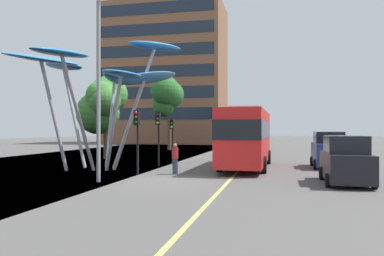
% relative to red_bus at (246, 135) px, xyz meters
% --- Properties ---
extents(ground, '(120.00, 240.00, 0.10)m').
position_rel_red_bus_xyz_m(ground, '(-3.85, -6.96, -2.12)').
color(ground, '#54514F').
extents(red_bus, '(2.86, 10.09, 3.79)m').
position_rel_red_bus_xyz_m(red_bus, '(0.00, 0.00, 0.00)').
color(red_bus, red).
rests_on(red_bus, ground).
extents(leaf_sculpture, '(10.08, 10.56, 8.21)m').
position_rel_red_bus_xyz_m(leaf_sculpture, '(-8.47, -2.53, 3.98)').
color(leaf_sculpture, '#9EA0A5').
rests_on(leaf_sculpture, ground).
extents(traffic_light_kerb_near, '(0.28, 0.42, 3.44)m').
position_rel_red_bus_xyz_m(traffic_light_kerb_near, '(-5.36, -5.01, 0.43)').
color(traffic_light_kerb_near, black).
rests_on(traffic_light_kerb_near, ground).
extents(traffic_light_kerb_far, '(0.28, 0.42, 3.49)m').
position_rel_red_bus_xyz_m(traffic_light_kerb_far, '(-5.68, -0.30, 0.46)').
color(traffic_light_kerb_far, black).
rests_on(traffic_light_kerb_far, ground).
extents(traffic_light_island_mid, '(0.28, 0.42, 3.22)m').
position_rel_red_bus_xyz_m(traffic_light_island_mid, '(-5.51, 2.46, 0.28)').
color(traffic_light_island_mid, black).
rests_on(traffic_light_island_mid, ground).
extents(car_parked_near, '(2.00, 4.10, 2.14)m').
position_rel_red_bus_xyz_m(car_parked_near, '(4.87, -6.07, -1.07)').
color(car_parked_near, black).
rests_on(car_parked_near, ground).
extents(car_parked_mid, '(2.01, 4.02, 2.27)m').
position_rel_red_bus_xyz_m(car_parked_mid, '(5.03, 1.23, -1.00)').
color(car_parked_mid, navy).
rests_on(car_parked_mid, ground).
extents(street_lamp, '(1.45, 0.44, 8.91)m').
position_rel_red_bus_xyz_m(street_lamp, '(-5.87, -7.90, 3.47)').
color(street_lamp, gray).
rests_on(street_lamp, ground).
extents(tree_pavement_near, '(4.13, 4.86, 6.97)m').
position_rel_red_bus_xyz_m(tree_pavement_near, '(-12.22, 5.23, 2.48)').
color(tree_pavement_near, brown).
rests_on(tree_pavement_near, ground).
extents(tree_pavement_far, '(3.68, 4.33, 8.61)m').
position_rel_red_bus_xyz_m(tree_pavement_far, '(-10.81, 19.17, 4.31)').
color(tree_pavement_far, brown).
rests_on(tree_pavement_far, ground).
extents(pedestrian, '(0.34, 0.34, 1.67)m').
position_rel_red_bus_xyz_m(pedestrian, '(-3.47, -4.25, -1.23)').
color(pedestrian, '#2D3342').
rests_on(pedestrian, ground).
extents(backdrop_building, '(20.12, 11.48, 23.39)m').
position_rel_red_bus_xyz_m(backdrop_building, '(-17.04, 39.62, 9.63)').
color(backdrop_building, brown).
rests_on(backdrop_building, ground).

